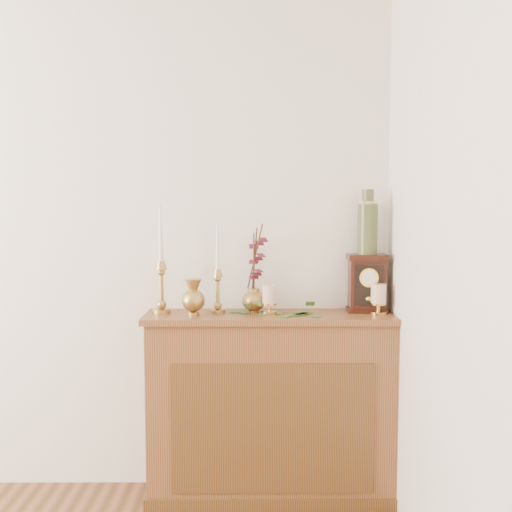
{
  "coord_description": "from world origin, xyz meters",
  "views": [
    {
      "loc": [
        1.32,
        -0.8,
        1.46
      ],
      "look_at": [
        1.33,
        2.05,
        1.22
      ],
      "focal_mm": 42.0,
      "sensor_mm": 36.0,
      "label": 1
    }
  ],
  "objects_px": {
    "mantel_clock": "(367,284)",
    "ceramic_vase": "(368,225)",
    "candlestick_center": "(218,284)",
    "bud_vase": "(193,298)",
    "ginger_jar": "(256,272)",
    "candlestick_left": "(161,278)"
  },
  "relations": [
    {
      "from": "bud_vase",
      "to": "mantel_clock",
      "type": "bearing_deg",
      "value": 7.84
    },
    {
      "from": "candlestick_left",
      "to": "ceramic_vase",
      "type": "height_order",
      "value": "ceramic_vase"
    },
    {
      "from": "candlestick_center",
      "to": "bud_vase",
      "type": "height_order",
      "value": "candlestick_center"
    },
    {
      "from": "candlestick_center",
      "to": "bud_vase",
      "type": "xyz_separation_m",
      "value": [
        -0.11,
        -0.08,
        -0.06
      ]
    },
    {
      "from": "candlestick_left",
      "to": "mantel_clock",
      "type": "relative_size",
      "value": 1.84
    },
    {
      "from": "candlestick_center",
      "to": "mantel_clock",
      "type": "distance_m",
      "value": 0.74
    },
    {
      "from": "candlestick_center",
      "to": "mantel_clock",
      "type": "height_order",
      "value": "candlestick_center"
    },
    {
      "from": "mantel_clock",
      "to": "ceramic_vase",
      "type": "height_order",
      "value": "ceramic_vase"
    },
    {
      "from": "bud_vase",
      "to": "ginger_jar",
      "type": "bearing_deg",
      "value": 25.32
    },
    {
      "from": "candlestick_center",
      "to": "ginger_jar",
      "type": "distance_m",
      "value": 0.21
    },
    {
      "from": "ginger_jar",
      "to": "candlestick_center",
      "type": "bearing_deg",
      "value": -161.75
    },
    {
      "from": "mantel_clock",
      "to": "ceramic_vase",
      "type": "bearing_deg",
      "value": 90.0
    },
    {
      "from": "mantel_clock",
      "to": "ceramic_vase",
      "type": "relative_size",
      "value": 0.91
    },
    {
      "from": "candlestick_left",
      "to": "candlestick_center",
      "type": "relative_size",
      "value": 1.2
    },
    {
      "from": "ceramic_vase",
      "to": "ginger_jar",
      "type": "bearing_deg",
      "value": 177.61
    },
    {
      "from": "bud_vase",
      "to": "mantel_clock",
      "type": "distance_m",
      "value": 0.86
    },
    {
      "from": "ceramic_vase",
      "to": "candlestick_center",
      "type": "bearing_deg",
      "value": -176.91
    },
    {
      "from": "candlestick_center",
      "to": "ceramic_vase",
      "type": "height_order",
      "value": "ceramic_vase"
    },
    {
      "from": "candlestick_left",
      "to": "candlestick_center",
      "type": "height_order",
      "value": "candlestick_left"
    },
    {
      "from": "ceramic_vase",
      "to": "candlestick_left",
      "type": "bearing_deg",
      "value": -177.44
    },
    {
      "from": "candlestick_left",
      "to": "bud_vase",
      "type": "relative_size",
      "value": 2.97
    },
    {
      "from": "ginger_jar",
      "to": "mantel_clock",
      "type": "height_order",
      "value": "ginger_jar"
    }
  ]
}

